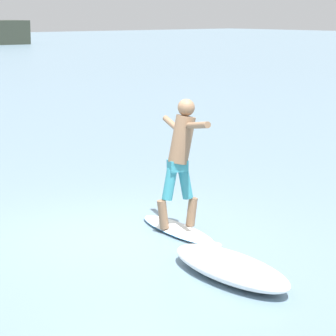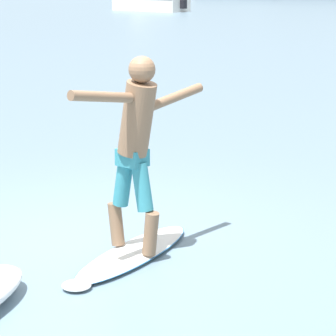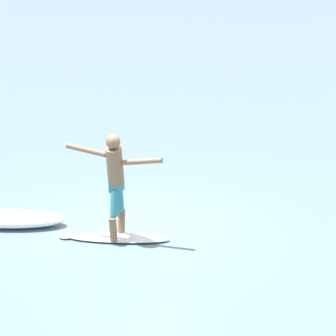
% 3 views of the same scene
% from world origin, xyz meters
% --- Properties ---
extents(ground_plane, '(200.00, 200.00, 0.00)m').
position_xyz_m(ground_plane, '(0.00, 0.00, 0.00)').
color(ground_plane, slate).
extents(surfboard, '(0.78, 1.99, 0.21)m').
position_xyz_m(surfboard, '(0.60, -0.36, 0.04)').
color(surfboard, white).
rests_on(surfboard, ground).
extents(surfer, '(0.77, 1.64, 1.86)m').
position_xyz_m(surfer, '(0.66, -0.34, 1.17)').
color(surfer, '#806046').
rests_on(surfer, surfboard).
extents(wave_foam_at_tail, '(0.94, 2.06, 0.27)m').
position_xyz_m(wave_foam_at_tail, '(-0.24, -2.27, 0.14)').
color(wave_foam_at_tail, white).
rests_on(wave_foam_at_tail, ground).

